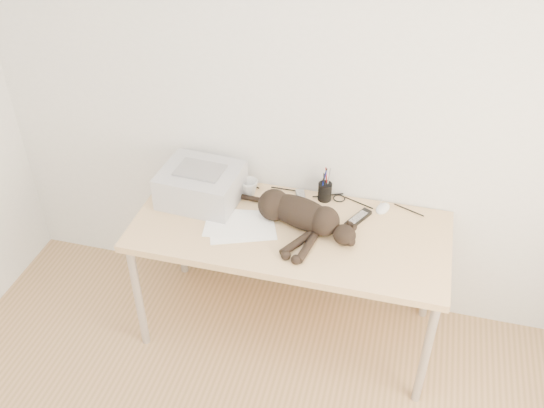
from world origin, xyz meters
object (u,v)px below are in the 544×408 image
(desk, at_px, (293,238))
(mouse, at_px, (383,207))
(cat, at_px, (297,214))
(pen_cup, at_px, (325,191))
(printer, at_px, (201,185))
(mug, at_px, (249,188))

(desk, xyz_separation_m, mouse, (0.44, 0.19, 0.15))
(cat, distance_m, pen_cup, 0.27)
(mouse, bearing_deg, printer, -152.23)
(printer, xyz_separation_m, cat, (0.54, -0.09, -0.02))
(printer, distance_m, mouse, 0.97)
(desk, distance_m, printer, 0.56)
(cat, bearing_deg, printer, -171.45)
(desk, bearing_deg, mug, 152.65)
(desk, xyz_separation_m, pen_cup, (0.12, 0.20, 0.19))
(mouse, bearing_deg, cat, -130.85)
(printer, xyz_separation_m, mug, (0.23, 0.10, -0.05))
(mug, distance_m, mouse, 0.72)
(desk, height_order, cat, cat)
(cat, distance_m, mouse, 0.48)
(cat, xyz_separation_m, mug, (-0.31, 0.19, -0.03))
(pen_cup, bearing_deg, mouse, -1.82)
(mug, distance_m, pen_cup, 0.41)
(desk, xyz_separation_m, printer, (-0.52, 0.04, 0.23))
(cat, height_order, pen_cup, pen_cup)
(mug, bearing_deg, mouse, 3.84)
(cat, relative_size, pen_cup, 3.73)
(pen_cup, height_order, mouse, pen_cup)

